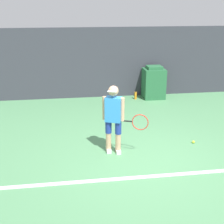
# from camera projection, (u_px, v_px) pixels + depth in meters

# --- Properties ---
(ground_plane) EXTENTS (24.00, 24.00, 0.00)m
(ground_plane) POSITION_uv_depth(u_px,v_px,m) (143.00, 160.00, 6.63)
(ground_plane) COLOR #518C5B
(back_wall) EXTENTS (24.00, 0.10, 2.41)m
(back_wall) POSITION_uv_depth(u_px,v_px,m) (110.00, 63.00, 10.81)
(back_wall) COLOR #383842
(back_wall) RESTS_ON ground_plane
(court_baseline) EXTENTS (21.60, 0.10, 0.01)m
(court_baseline) POSITION_uv_depth(u_px,v_px,m) (151.00, 176.00, 6.00)
(court_baseline) COLOR white
(court_baseline) RESTS_ON ground_plane
(tennis_player) EXTENTS (0.94, 0.46, 1.53)m
(tennis_player) POSITION_uv_depth(u_px,v_px,m) (114.00, 117.00, 6.72)
(tennis_player) COLOR tan
(tennis_player) RESTS_ON ground_plane
(tennis_ball) EXTENTS (0.07, 0.07, 0.07)m
(tennis_ball) POSITION_uv_depth(u_px,v_px,m) (193.00, 142.00, 7.42)
(tennis_ball) COLOR #D1E533
(tennis_ball) RESTS_ON ground_plane
(covered_chair) EXTENTS (0.72, 0.65, 1.13)m
(covered_chair) POSITION_uv_depth(u_px,v_px,m) (154.00, 83.00, 10.83)
(covered_chair) COLOR #28663D
(covered_chair) RESTS_ON ground_plane
(water_bottle) EXTENTS (0.08, 0.08, 0.28)m
(water_bottle) POSITION_uv_depth(u_px,v_px,m) (136.00, 95.00, 10.80)
(water_bottle) COLOR orange
(water_bottle) RESTS_ON ground_plane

